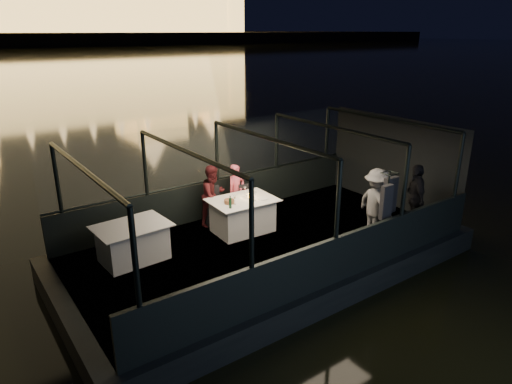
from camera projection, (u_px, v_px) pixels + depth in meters
boat_hull at (267, 264)px, 9.96m from camera, size 8.60×4.40×1.00m
boat_deck at (267, 244)px, 9.80m from camera, size 8.00×4.00×0.04m
gunwale_port at (218, 197)px, 11.17m from camera, size 8.00×0.08×0.90m
gunwale_starboard at (334, 260)px, 8.11m from camera, size 8.00×0.08×0.90m
cabin_glass_port at (217, 152)px, 10.79m from camera, size 8.00×0.02×1.40m
cabin_glass_starboard at (338, 200)px, 7.72m from camera, size 8.00×0.02×1.40m
cabin_roof_glass at (268, 138)px, 9.02m from camera, size 8.00×4.00×0.02m
end_wall_fore at (65, 242)px, 7.21m from camera, size 0.02×4.00×2.30m
end_wall_aft at (393, 162)px, 11.60m from camera, size 0.02×4.00×2.30m
canopy_ribs at (267, 193)px, 9.40m from camera, size 8.00×4.00×2.30m
dining_table_central at (243, 215)px, 10.25m from camera, size 1.49×1.11×0.77m
dining_table_aft at (133, 242)px, 8.96m from camera, size 1.46×1.10×0.74m
chair_port_left at (216, 207)px, 10.56m from camera, size 0.45×0.45×0.88m
chair_port_right at (251, 202)px, 10.87m from camera, size 0.47×0.47×0.84m
coat_stand at (386, 213)px, 9.04m from camera, size 0.59×0.52×1.77m
person_woman_coral at (236, 188)px, 10.89m from camera, size 0.53×0.40×1.33m
person_man_maroon at (213, 194)px, 10.50m from camera, size 0.83×0.73×1.44m
passenger_stripe at (376, 201)px, 9.81m from camera, size 0.75×1.10×1.57m
passenger_dark at (415, 194)px, 10.20m from camera, size 0.84×0.97×1.55m
wine_bottle at (230, 201)px, 9.59m from camera, size 0.08×0.08×0.28m
bread_basket at (229, 202)px, 9.89m from camera, size 0.29×0.29×0.09m
amber_candle at (249, 196)px, 10.24m from camera, size 0.06×0.06×0.08m
plate_near at (263, 198)px, 10.17m from camera, size 0.30×0.30×0.01m
plate_far at (231, 200)px, 10.10m from camera, size 0.28×0.28×0.02m
wine_glass_white at (235, 200)px, 9.80m from camera, size 0.09×0.09×0.21m
wine_glass_red at (245, 191)px, 10.37m from camera, size 0.07×0.07×0.19m
wine_glass_empty at (255, 197)px, 10.01m from camera, size 0.08×0.08×0.21m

